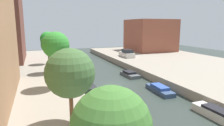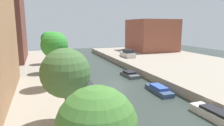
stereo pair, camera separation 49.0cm
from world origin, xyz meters
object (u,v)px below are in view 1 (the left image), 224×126
at_px(street_tree_1, 70,73).
at_px(moored_boat_left_5, 68,64).
at_px(parked_car, 127,54).
at_px(moored_boat_left_4, 79,73).
at_px(street_tree_2, 56,46).
at_px(street_tree_4, 48,39).
at_px(moored_boat_left_3, 89,87).
at_px(moored_boat_right_2, 160,89).
at_px(moored_boat_right_3, 130,74).
at_px(moored_boat_left_2, 107,111).
at_px(low_block_right, 150,35).
at_px(moored_boat_right_1, 218,114).
at_px(street_tree_3, 51,45).

height_order(street_tree_1, moored_boat_left_5, street_tree_1).
bearing_deg(parked_car, street_tree_1, -121.83).
height_order(parked_car, moored_boat_left_4, parked_car).
height_order(street_tree_2, street_tree_4, street_tree_2).
relative_size(street_tree_2, moored_boat_left_3, 1.56).
xyz_separation_m(street_tree_2, moored_boat_right_2, (10.61, -2.54, -4.96)).
bearing_deg(street_tree_4, street_tree_2, -90.00).
bearing_deg(moored_boat_right_3, moored_boat_left_3, -152.44).
relative_size(moored_boat_left_2, moored_boat_right_3, 1.29).
distance_m(low_block_right, moored_boat_left_2, 37.06).
relative_size(street_tree_1, moored_boat_left_4, 1.40).
relative_size(low_block_right, moored_boat_right_1, 2.28).
distance_m(low_block_right, street_tree_3, 30.20).
bearing_deg(moored_boat_right_1, street_tree_2, 139.17).
bearing_deg(moored_boat_left_3, moored_boat_left_2, -92.01).
bearing_deg(moored_boat_right_3, street_tree_4, 140.09).
xyz_separation_m(moored_boat_left_5, moored_boat_right_3, (7.20, -10.55, -0.09)).
relative_size(street_tree_1, parked_car, 1.07).
bearing_deg(low_block_right, moored_boat_right_1, -112.59).
relative_size(street_tree_4, moored_boat_left_2, 1.14).
relative_size(low_block_right, moored_boat_left_5, 2.28).
relative_size(street_tree_2, street_tree_4, 1.07).
xyz_separation_m(parked_car, moored_boat_left_5, (-11.83, -0.51, -1.25)).
relative_size(street_tree_2, moored_boat_left_4, 1.62).
xyz_separation_m(moored_boat_right_1, moored_boat_right_3, (-0.64, 14.67, -0.06)).
distance_m(street_tree_1, moored_boat_left_4, 17.41).
xyz_separation_m(street_tree_2, moored_boat_left_3, (3.54, 1.30, -5.01)).
height_order(low_block_right, moored_boat_right_3, low_block_right).
height_order(low_block_right, moored_boat_left_3, low_block_right).
relative_size(street_tree_1, street_tree_3, 0.97).
distance_m(moored_boat_left_4, moored_boat_right_3, 7.48).
height_order(street_tree_2, moored_boat_left_2, street_tree_2).
height_order(moored_boat_left_2, moored_boat_left_3, moored_boat_left_2).
xyz_separation_m(street_tree_3, moored_boat_left_3, (3.54, -5.67, -4.51)).
height_order(street_tree_4, moored_boat_left_5, street_tree_4).
xyz_separation_m(moored_boat_right_1, moored_boat_right_2, (-0.61, 7.15, -0.04)).
relative_size(street_tree_3, moored_boat_left_3, 1.39).
distance_m(street_tree_1, street_tree_4, 22.31).
distance_m(parked_car, moored_boat_left_5, 11.90).
xyz_separation_m(low_block_right, street_tree_1, (-25.13, -32.20, -0.48)).
bearing_deg(parked_car, moored_boat_right_2, -103.90).
bearing_deg(street_tree_3, moored_boat_left_2, -75.64).
relative_size(parked_car, moored_boat_left_4, 1.31).
xyz_separation_m(moored_boat_left_4, moored_boat_right_3, (6.82, -3.07, -0.07)).
xyz_separation_m(street_tree_4, moored_boat_right_3, (10.58, -8.85, -4.76)).
bearing_deg(low_block_right, moored_boat_right_2, -118.92).
height_order(low_block_right, moored_boat_left_5, low_block_right).
bearing_deg(street_tree_3, moored_boat_right_3, -10.69).
bearing_deg(moored_boat_left_2, moored_boat_left_5, 89.74).
xyz_separation_m(moored_boat_left_2, moored_boat_right_3, (7.29, 10.85, -0.03)).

